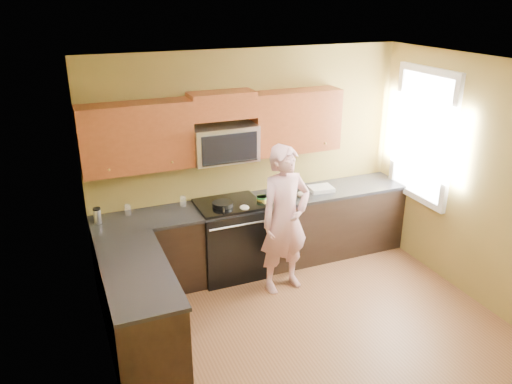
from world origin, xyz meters
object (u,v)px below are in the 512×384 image
stove (229,239)px  woman (285,220)px  microwave (224,160)px  butter_tub (262,202)px  frying_pan (223,206)px  travel_mug (98,223)px

stove → woman: 0.84m
microwave → butter_tub: 0.70m
stove → frying_pan: frying_pan is taller
frying_pan → travel_mug: 1.41m
stove → microwave: microwave is taller
microwave → frying_pan: size_ratio=1.80×
microwave → butter_tub: microwave is taller
woman → butter_tub: woman is taller
frying_pan → butter_tub: (0.51, -0.00, -0.03)m
stove → microwave: 0.98m
microwave → travel_mug: microwave is taller
stove → butter_tub: size_ratio=7.13×
frying_pan → butter_tub: frying_pan is taller
frying_pan → travel_mug: bearing=-170.1°
stove → microwave: (0.00, 0.12, 0.97)m
microwave → travel_mug: size_ratio=4.19×
woman → travel_mug: size_ratio=9.69×
frying_pan → travel_mug: size_ratio=2.32×
microwave → frying_pan: (-0.10, -0.19, -0.50)m
travel_mug → frying_pan: bearing=-5.7°
frying_pan → stove: bearing=48.7°
woman → frying_pan: 0.76m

